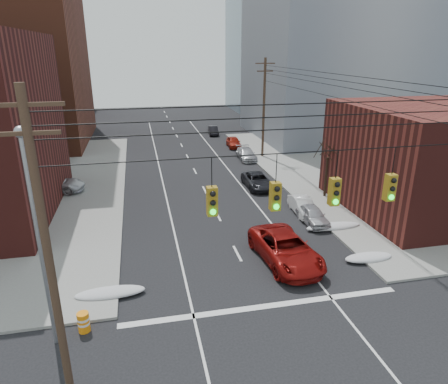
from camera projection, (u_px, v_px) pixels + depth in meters
name	position (u px, v px, depth m)	size (l,w,h in m)	color
sidewalk_ne	(443.00, 163.00, 43.70)	(40.00, 40.00, 0.15)	gray
building_brick_far	(22.00, 82.00, 74.33)	(22.00, 18.00, 12.00)	#4F1B17
building_office	(338.00, 44.00, 54.13)	(22.00, 20.00, 25.00)	gray
building_glass	(284.00, 54.00, 78.95)	(20.00, 18.00, 22.00)	gray
utility_pole_left	(48.00, 253.00, 12.60)	(2.20, 0.28, 11.00)	#473323
utility_pole_far	(264.00, 107.00, 44.51)	(2.20, 0.28, 11.00)	#473323
traffic_signals	(306.00, 192.00, 13.82)	(17.00, 0.42, 2.02)	black
street_light	(36.00, 224.00, 15.24)	(0.44, 0.44, 9.32)	gray
bare_tree	(326.00, 171.00, 33.02)	(2.09, 2.20, 4.93)	black
snow_nw	(110.00, 293.00, 20.22)	(3.50, 1.08, 0.42)	silver
snow_ne	(369.00, 257.00, 23.64)	(3.00, 1.08, 0.42)	silver
snow_east_far	(333.00, 226.00, 27.78)	(4.00, 1.08, 0.42)	silver
red_pickup	(286.00, 249.00, 23.31)	(2.80, 6.07, 1.69)	maroon
parked_car_a	(313.00, 215.00, 28.64)	(1.48, 3.68, 1.25)	silver
parked_car_b	(303.00, 206.00, 30.30)	(1.30, 3.74, 1.23)	white
parked_car_c	(257.00, 181.00, 36.04)	(2.11, 4.58, 1.27)	black
parked_car_d	(246.00, 154.00, 45.23)	(1.78, 4.39, 1.27)	#B8B8BD
parked_car_e	(234.00, 142.00, 50.90)	(1.55, 3.86, 1.32)	#9A1C0E
parked_car_f	(213.00, 130.00, 58.38)	(1.29, 3.71, 1.22)	black
lot_car_a	(17.00, 209.00, 29.23)	(1.37, 3.94, 1.30)	white
lot_car_b	(54.00, 184.00, 34.36)	(2.33, 5.05, 1.40)	silver
construction_barrel	(84.00, 322.00, 17.63)	(0.66, 0.66, 0.94)	orange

